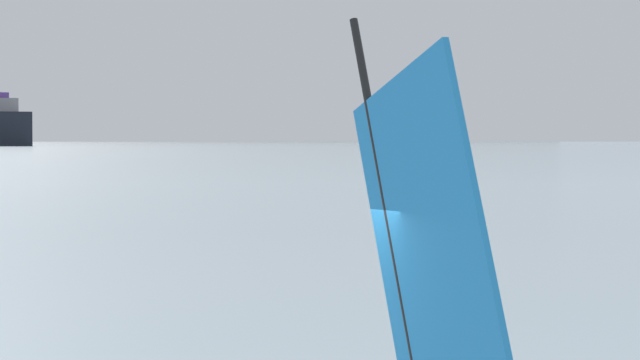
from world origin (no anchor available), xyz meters
The scene contains 0 objects.
Camera 1 is at (-5.42, -9.78, 3.01)m, focal length 79.45 mm.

